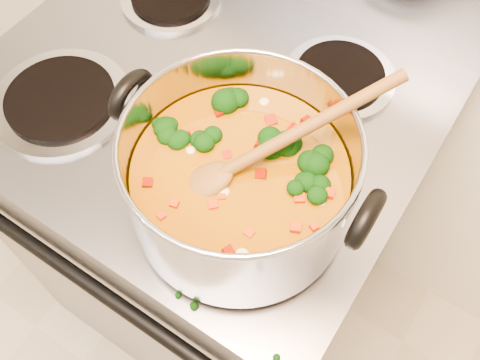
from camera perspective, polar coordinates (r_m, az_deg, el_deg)
name	(u,v)px	position (r m, az deg, el deg)	size (l,w,h in m)	color
electric_range	(215,216)	(1.27, -2.73, -3.87)	(0.74, 0.67, 1.08)	gray
stockpot	(240,180)	(0.68, 0.03, -0.02)	(0.35, 0.29, 0.17)	#A8A8B0
wooden_spoon	(255,155)	(0.65, 1.66, 2.65)	(0.20, 0.26, 0.12)	brown
cooktop_crumbs	(340,293)	(0.72, 10.59, -11.75)	(0.01, 0.09, 0.01)	black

